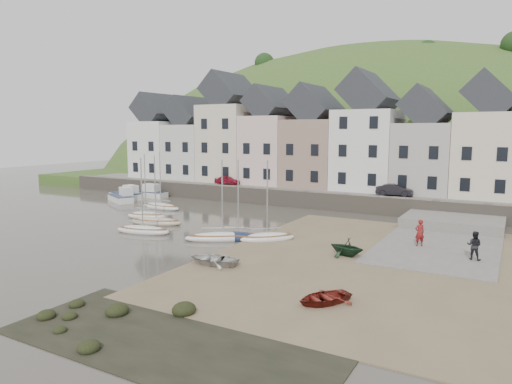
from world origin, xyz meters
The scene contains 26 objects.
ground centered at (0.00, 0.00, 0.00)m, with size 160.00×160.00×0.00m, color #453F36.
quay_land centered at (0.00, 32.00, 0.75)m, with size 90.00×30.00×1.50m, color #3D5A24.
quay_street centered at (0.00, 20.50, 1.55)m, with size 70.00×7.00×0.10m, color slate.
seawall centered at (0.00, 17.00, 0.90)m, with size 70.00×1.20×1.80m, color slate.
beach centered at (11.00, 0.00, 0.03)m, with size 18.00×26.00×0.06m, color brown.
slipway centered at (15.00, 8.00, 0.06)m, with size 8.00×18.00×0.12m, color slate.
hillside centered at (-5.00, 60.00, -17.99)m, with size 134.40×84.00×84.00m.
townhouse_terrace centered at (1.76, 24.00, 7.32)m, with size 61.05×8.00×13.93m.
sailboat_0 centered at (-13.21, 8.80, 0.26)m, with size 5.10×1.86×6.32m.
sailboat_1 centered at (-10.93, 4.07, 0.27)m, with size 4.08×2.51×6.32m.
sailboat_2 centered at (-8.08, 2.26, 0.26)m, with size 4.94×2.83×6.32m.
sailboat_3 centered at (-6.64, -0.95, 0.26)m, with size 4.91×2.47×6.32m.
sailboat_4 centered at (0.36, 0.21, 0.26)m, with size 5.57×4.52×6.32m.
sailboat_5 centered at (1.36, 0.87, 0.27)m, with size 4.30×2.23×6.32m.
sailboat_6 centered at (3.39, 1.73, 0.26)m, with size 4.14×4.02×6.32m.
motorboat_0 centered at (-21.62, 12.29, 0.58)m, with size 5.12×2.78×1.70m.
motorboat_1 centered at (-20.55, 10.40, 0.58)m, with size 4.83×3.60×1.70m.
motorboat_2 centered at (-20.45, 14.67, 0.58)m, with size 5.46×2.16×1.70m.
rowboat_white centered at (3.50, -5.58, 0.40)m, with size 2.33×3.27×0.68m, color beige.
rowboat_green centered at (10.08, 0.34, 0.69)m, with size 2.05×2.38×1.25m, color #15311C.
rowboat_red centered at (11.85, -8.35, 0.35)m, with size 2.00×2.80×0.58m, color maroon.
person_red centered at (13.80, 5.21, 1.08)m, with size 0.70×0.46×1.92m, color maroon.
person_dark centered at (17.48, 3.26, 1.04)m, with size 0.90×0.70×1.85m, color black.
car_left centered at (-11.73, 19.50, 2.15)m, with size 1.31×3.25×1.11m, color maroon.
car_right centered at (8.72, 19.50, 2.21)m, with size 1.29×3.69×1.22m, color black.
shore_rocks centered at (6.62, -14.82, 0.09)m, with size 14.00×6.00×0.69m.
Camera 1 is at (19.53, -28.52, 8.31)m, focal length 32.52 mm.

